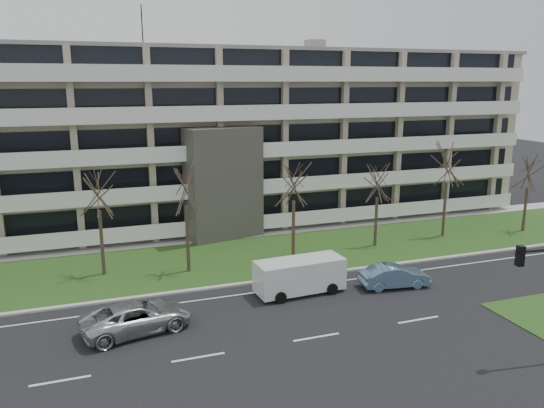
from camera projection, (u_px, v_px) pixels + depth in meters
name	position (u px, v px, depth m)	size (l,w,h in m)	color
ground	(316.00, 337.00, 26.59)	(160.00, 160.00, 0.00)	black
grass_verge	(243.00, 257.00, 38.52)	(90.00, 10.00, 0.06)	#1D4617
curb	(265.00, 281.00, 33.92)	(90.00, 0.35, 0.12)	#B2B2AD
sidewalk	(225.00, 237.00, 43.57)	(90.00, 2.00, 0.08)	#B2B2AD
lane_edge_line	(273.00, 290.00, 32.56)	(90.00, 0.12, 0.01)	white
apartment_building	(204.00, 136.00, 48.11)	(60.50, 15.10, 18.75)	#B3A38B
silver_pickup	(137.00, 317.00, 27.08)	(2.59, 5.62, 1.56)	#B8BBC0
blue_sedan	(394.00, 276.00, 32.92)	(1.51, 4.33, 1.43)	#6995B6
white_van	(301.00, 273.00, 31.94)	(5.51, 2.48, 2.09)	silver
tree_2	(97.00, 185.00, 33.76)	(3.92, 3.92, 7.83)	#382B21
tree_3	(185.00, 180.00, 34.28)	(4.05, 4.05, 8.09)	#382B21
tree_4	(294.00, 178.00, 37.35)	(3.75, 3.75, 7.51)	#382B21
tree_5	(378.00, 178.00, 40.06)	(3.45, 3.45, 6.89)	#382B21
tree_6	(448.00, 161.00, 42.41)	(4.05, 4.05, 8.11)	#382B21
tree_7	(529.00, 170.00, 44.11)	(3.42, 3.42, 6.84)	#382B21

